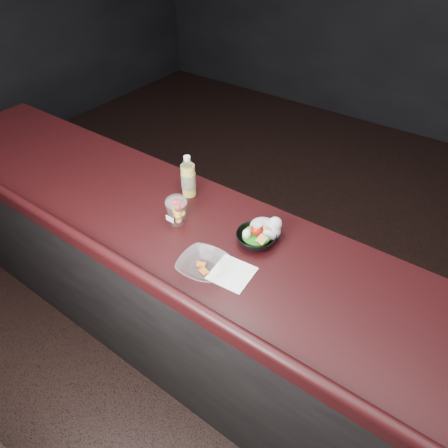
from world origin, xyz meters
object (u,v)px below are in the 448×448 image
Objects in this scene: green_apple at (252,233)px; fruit_cup at (177,209)px; takeout_bowl at (203,266)px; snack_bowl at (256,237)px; lemonade_bottle at (188,179)px.

fruit_cup is at bearing -163.24° from green_apple.
takeout_bowl is (-0.06, -0.27, -0.01)m from green_apple.
green_apple is 0.36× the size of snack_bowl.
fruit_cup is (0.10, -0.20, -0.02)m from lemonade_bottle.
green_apple is at bearing 78.15° from takeout_bowl.
snack_bowl is (0.03, -0.01, 0.00)m from green_apple.
lemonade_bottle is 0.45m from green_apple.
lemonade_bottle reaches higher than snack_bowl.
lemonade_bottle reaches higher than green_apple.
fruit_cup is 0.73× the size of snack_bowl.
takeout_bowl is (0.28, -0.17, -0.05)m from fruit_cup.
green_apple is (0.44, -0.10, -0.06)m from lemonade_bottle.
fruit_cup reaches higher than takeout_bowl.
takeout_bowl is at bearing -101.85° from green_apple.
snack_bowl is (0.37, 0.09, -0.04)m from fruit_cup.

